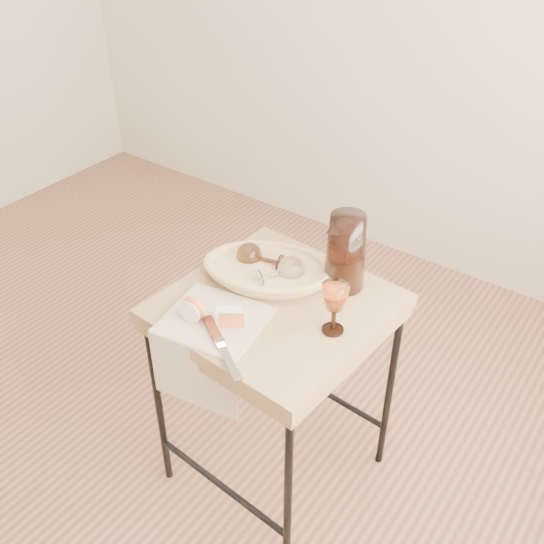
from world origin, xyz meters
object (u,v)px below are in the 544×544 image
Objects in this scene: tea_towel at (215,320)px; pitcher at (346,251)px; goblet_lying_b at (278,273)px; apple_half at (194,308)px; table_knife at (221,344)px; wine_goblet at (334,309)px; side_table at (276,394)px; bread_basket at (268,271)px; goblet_lying_a at (262,259)px.

tea_towel is 0.98× the size of pitcher.
apple_half is (-0.10, -0.26, -0.01)m from goblet_lying_b.
pitcher reaches higher than table_knife.
tea_towel is 1.75× the size of wine_goblet.
table_knife is at bearing -51.80° from tea_towel.
tea_towel is at bearing -118.86° from side_table.
bread_basket is 0.04m from goblet_lying_a.
tea_towel is at bearing 86.21° from goblet_lying_a.
table_knife is at bearing -130.97° from wine_goblet.
bread_basket reaches higher than table_knife.
goblet_lying_b is at bearing 146.21° from goblet_lying_a.
goblet_lying_a is at bearing 80.47° from apple_half.
wine_goblet is (0.32, -0.11, 0.03)m from goblet_lying_a.
goblet_lying_b is (-0.04, 0.06, 0.43)m from side_table.
tea_towel is at bearing -112.69° from bread_basket.
bread_basket is 1.25× the size of pitcher.
goblet_lying_a is 0.34m from wine_goblet.
pitcher is at bearing 113.10° from wine_goblet.
goblet_lying_a is at bearing 93.95° from goblet_lying_b.
tea_towel is 0.25m from bread_basket.
bread_basket is at bearing 137.71° from side_table.
pitcher is (0.23, 0.09, 0.07)m from goblet_lying_a.
table_knife is (-0.12, -0.43, -0.10)m from pitcher.
pitcher reaches higher than goblet_lying_b.
table_knife is (0.08, -0.33, -0.01)m from bread_basket.
apple_half reaches higher than table_knife.
side_table is 2.17× the size of bread_basket.
apple_half is (-0.14, -0.20, 0.42)m from side_table.
pitcher is 0.47m from apple_half.
goblet_lying_b reaches higher than bread_basket.
wine_goblet is 2.06× the size of apple_half.
side_table is 5.87× the size of goblet_lying_a.
bread_basket is 0.25m from pitcher.
bread_basket reaches higher than side_table.
tea_towel reaches higher than side_table.
pitcher is (0.20, 0.36, 0.12)m from tea_towel.
pitcher reaches higher than bread_basket.
apple_half is at bearing -151.35° from wine_goblet.
apple_half is at bearing -122.65° from bread_basket.
wine_goblet is (0.09, -0.20, -0.04)m from pitcher.
wine_goblet reaches higher than apple_half.
goblet_lying_a is 0.09m from goblet_lying_b.
apple_half is at bearing -125.62° from side_table.
goblet_lying_b reaches higher than tea_towel.
apple_half is at bearing -174.20° from goblet_lying_b.
wine_goblet reaches higher than tea_towel.
pitcher reaches higher than goblet_lying_a.
tea_towel is at bearing 25.91° from apple_half.
table_knife is (-0.20, -0.23, -0.06)m from wine_goblet.
apple_half is at bearing -144.78° from pitcher.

